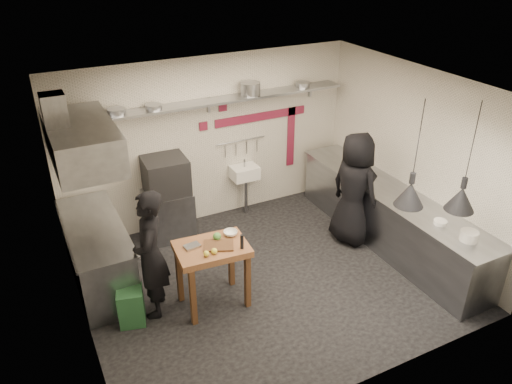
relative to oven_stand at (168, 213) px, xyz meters
name	(u,v)px	position (x,y,z in m)	size (l,w,h in m)	color
floor	(268,279)	(0.88, -1.81, -0.40)	(5.00, 5.00, 0.00)	black
ceiling	(271,90)	(0.88, -1.81, 2.40)	(5.00, 5.00, 0.00)	beige
wall_back	(209,141)	(0.88, 0.29, 1.00)	(5.00, 0.04, 2.80)	beige
wall_front	(370,284)	(0.88, -3.91, 1.00)	(5.00, 0.04, 2.80)	beige
wall_left	(73,242)	(-1.62, -1.81, 1.00)	(0.04, 4.20, 2.80)	beige
wall_right	(415,159)	(3.38, -1.81, 1.00)	(0.04, 4.20, 2.80)	beige
red_band_horiz	(261,116)	(1.83, 0.27, 1.28)	(1.70, 0.02, 0.14)	maroon
red_band_vert	(291,137)	(2.43, 0.27, 0.80)	(0.14, 0.02, 1.10)	maroon
red_tile_a	(223,107)	(1.13, 0.27, 1.55)	(0.14, 0.02, 0.14)	maroon
red_tile_b	(203,126)	(0.78, 0.27, 1.28)	(0.14, 0.02, 0.14)	maroon
back_shelf	(212,102)	(0.88, 0.11, 1.72)	(4.60, 0.34, 0.04)	gray
shelf_bracket_left	(85,124)	(-1.02, 0.26, 1.62)	(0.04, 0.06, 0.24)	gray
shelf_bracket_mid	(208,105)	(0.88, 0.26, 1.62)	(0.04, 0.06, 0.24)	gray
shelf_bracket_right	(310,90)	(2.78, 0.26, 1.62)	(0.04, 0.06, 0.24)	gray
pan_far_left	(116,111)	(-0.59, 0.11, 1.79)	(0.27, 0.27, 0.09)	gray
pan_mid_left	(154,107)	(-0.04, 0.11, 1.78)	(0.25, 0.25, 0.07)	gray
stock_pot	(250,89)	(1.56, 0.11, 1.84)	(0.32, 0.32, 0.20)	gray
pan_right	(303,85)	(2.54, 0.11, 1.78)	(0.24, 0.24, 0.08)	gray
oven_stand	(168,213)	(0.00, 0.00, 0.00)	(0.74, 0.67, 0.80)	gray
combi_oven	(166,176)	(0.01, -0.02, 0.69)	(0.66, 0.61, 0.58)	black
oven_door	(174,182)	(0.05, -0.28, 0.69)	(0.48, 0.03, 0.46)	maroon
oven_glass	(175,183)	(0.06, -0.32, 0.69)	(0.32, 0.01, 0.34)	black
hand_sink	(245,172)	(1.43, 0.11, 0.38)	(0.46, 0.34, 0.22)	white
sink_tap	(244,163)	(1.43, 0.11, 0.56)	(0.03, 0.03, 0.14)	gray
sink_drain	(246,196)	(1.43, 0.07, -0.06)	(0.06, 0.06, 0.66)	gray
utensil_rail	(241,141)	(1.43, 0.25, 0.92)	(0.02, 0.02, 0.90)	gray
counter_right	(389,218)	(3.03, -1.81, 0.05)	(0.70, 3.80, 0.90)	gray
counter_right_top	(392,192)	(3.03, -1.81, 0.52)	(0.76, 3.90, 0.03)	gray
plate_stack	(469,236)	(3.00, -3.31, 0.60)	(0.23, 0.23, 0.13)	white
small_bowl_right	(440,222)	(2.98, -2.84, 0.56)	(0.18, 0.18, 0.05)	white
counter_left	(98,255)	(-1.27, -0.76, 0.05)	(0.70, 1.90, 0.90)	gray
counter_left_top	(93,227)	(-1.27, -0.76, 0.52)	(0.76, 2.00, 0.03)	gray
extractor_hood	(82,142)	(-1.22, -0.76, 1.75)	(0.78, 1.60, 0.50)	gray
hood_duct	(55,114)	(-1.47, -0.76, 2.15)	(0.28, 0.28, 0.50)	gray
green_bin	(131,306)	(-1.08, -1.78, -0.15)	(0.32, 0.32, 0.50)	#21512C
prep_table	(213,275)	(-0.01, -1.92, 0.06)	(0.92, 0.64, 0.92)	brown
cutting_board	(219,245)	(0.07, -1.96, 0.53)	(0.38, 0.27, 0.03)	#52331D
pepper_mill	(242,242)	(0.32, -2.14, 0.62)	(0.04, 0.04, 0.20)	black
lemon_a	(206,254)	(-0.15, -2.10, 0.56)	(0.07, 0.07, 0.07)	yellow
lemon_b	(214,251)	(-0.04, -2.09, 0.56)	(0.08, 0.08, 0.08)	yellow
veg_ball	(217,236)	(0.11, -1.82, 0.57)	(0.11, 0.11, 0.11)	#468538
steel_tray	(192,246)	(-0.24, -1.83, 0.54)	(0.20, 0.13, 0.03)	gray
bowl	(231,233)	(0.32, -1.79, 0.55)	(0.19, 0.19, 0.06)	white
heat_lamp_near	(416,155)	(2.29, -2.88, 1.71)	(0.37, 0.37, 1.38)	black
heat_lamp_far	(470,158)	(2.81, -3.22, 1.69)	(0.37, 0.37, 1.41)	black
chef_left	(151,255)	(-0.74, -1.70, 0.48)	(0.64, 0.42, 1.76)	black
chef_right	(354,189)	(2.57, -1.46, 0.52)	(0.90, 0.59, 1.84)	black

